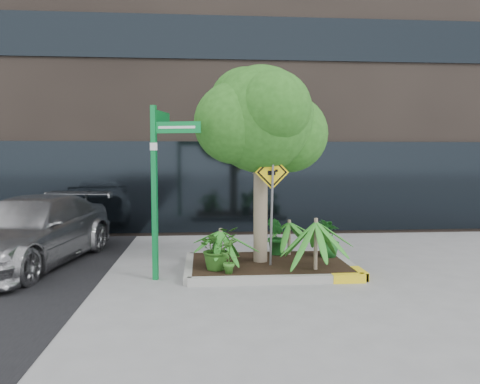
{
  "coord_description": "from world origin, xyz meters",
  "views": [
    {
      "loc": [
        -1.13,
        -8.91,
        2.28
      ],
      "look_at": [
        -0.39,
        0.2,
        1.58
      ],
      "focal_mm": 35.0,
      "sensor_mm": 36.0,
      "label": 1
    }
  ],
  "objects": [
    {
      "name": "shrub_c",
      "position": [
        -0.65,
        -0.55,
        0.49
      ],
      "size": [
        0.5,
        0.5,
        0.68
      ],
      "primitive_type": "imported",
      "rotation": [
        0.0,
        0.0,
        3.81
      ],
      "color": "#357524",
      "rests_on": "planter"
    },
    {
      "name": "tree",
      "position": [
        0.04,
        0.41,
        3.0
      ],
      "size": [
        2.74,
        2.43,
        4.11
      ],
      "color": "gray",
      "rests_on": "ground"
    },
    {
      "name": "cattle_sign",
      "position": [
        0.2,
        -0.06,
        1.61
      ],
      "size": [
        0.66,
        0.23,
        2.15
      ],
      "rotation": [
        0.0,
        0.0,
        0.08
      ],
      "color": "slate",
      "rests_on": "ground"
    },
    {
      "name": "building",
      "position": [
        0.5,
        8.5,
        7.5
      ],
      "size": [
        18.0,
        8.0,
        15.0
      ],
      "primitive_type": "cube",
      "color": "#2D2621",
      "rests_on": "ground"
    },
    {
      "name": "ground",
      "position": [
        0.0,
        0.0,
        0.0
      ],
      "size": [
        80.0,
        80.0,
        0.0
      ],
      "primitive_type": "plane",
      "color": "gray",
      "rests_on": "ground"
    },
    {
      "name": "shrub_d",
      "position": [
        0.46,
        0.95,
        0.56
      ],
      "size": [
        0.51,
        0.51,
        0.82
      ],
      "primitive_type": "imported",
      "rotation": [
        0.0,
        0.0,
        4.85
      ],
      "color": "#1B5D20",
      "rests_on": "planter"
    },
    {
      "name": "street_sign_post",
      "position": [
        -1.92,
        -0.26,
        1.98
      ],
      "size": [
        0.92,
        1.09,
        3.2
      ],
      "rotation": [
        0.0,
        0.0,
        -0.25
      ],
      "color": "#0B8037",
      "rests_on": "ground"
    },
    {
      "name": "palm_left",
      "position": [
        -0.78,
        0.04,
        0.84
      ],
      "size": [
        0.83,
        0.83,
        0.92
      ],
      "color": "gray",
      "rests_on": "ground"
    },
    {
      "name": "palm_front",
      "position": [
        0.99,
        -0.37,
        1.06
      ],
      "size": [
        1.1,
        1.1,
        1.22
      ],
      "color": "gray",
      "rests_on": "ground"
    },
    {
      "name": "shrub_a",
      "position": [
        -0.85,
        -0.22,
        0.56
      ],
      "size": [
        0.98,
        0.98,
        0.82
      ],
      "primitive_type": "imported",
      "rotation": [
        0.0,
        0.0,
        0.42
      ],
      "color": "#255518",
      "rests_on": "planter"
    },
    {
      "name": "parked_car",
      "position": [
        -4.73,
        1.09,
        0.72
      ],
      "size": [
        2.91,
        5.23,
        1.43
      ],
      "primitive_type": "imported",
      "rotation": [
        0.0,
        0.0,
        -0.19
      ],
      "color": "#A4A4A8",
      "rests_on": "ground"
    },
    {
      "name": "shrub_b",
      "position": [
        1.54,
        0.7,
        0.55
      ],
      "size": [
        0.63,
        0.63,
        0.8
      ],
      "primitive_type": "imported",
      "rotation": [
        0.0,
        0.0,
        2.23
      ],
      "color": "#1B5A1F",
      "rests_on": "planter"
    },
    {
      "name": "planter",
      "position": [
        0.23,
        0.27,
        0.1
      ],
      "size": [
        3.35,
        2.36,
        0.15
      ],
      "color": "#9E9E99",
      "rests_on": "ground"
    },
    {
      "name": "palm_back",
      "position": [
        0.74,
        0.97,
        0.86
      ],
      "size": [
        0.86,
        0.86,
        0.95
      ],
      "color": "gray",
      "rests_on": "ground"
    }
  ]
}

